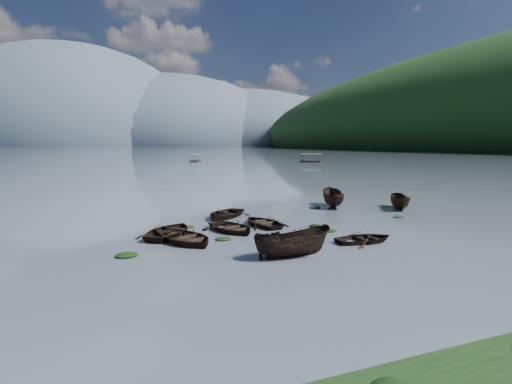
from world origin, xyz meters
name	(u,v)px	position (x,y,z in m)	size (l,w,h in m)	color
ground_plane	(333,250)	(0.00, 0.00, 0.00)	(2400.00, 2400.00, 0.00)	slate
haze_mtn_b	(73,147)	(-60.00, 900.00, 0.00)	(520.00, 520.00, 340.00)	#475666
haze_mtn_c	(170,146)	(140.00, 900.00, 0.00)	(520.00, 520.00, 260.00)	#475666
haze_mtn_d	(244,146)	(320.00, 900.00, 0.00)	(520.00, 520.00, 220.00)	#475666
rowboat_0	(185,243)	(-7.50, 4.85, 0.00)	(3.45, 4.82, 1.00)	black
rowboat_1	(170,236)	(-8.08, 7.12, 0.00)	(3.39, 4.74, 0.98)	black
rowboat_2	(293,256)	(-2.72, -0.29, 0.00)	(1.73, 4.59, 1.77)	black
rowboat_3	(263,225)	(-1.08, 7.94, 0.00)	(3.00, 4.20, 0.87)	black
rowboat_4	(365,242)	(2.88, 0.92, 0.00)	(2.74, 3.83, 0.79)	black
rowboat_5	(400,209)	(13.73, 10.16, 0.00)	(1.60, 4.27, 1.65)	black
rowboat_6	(231,231)	(-3.88, 6.82, 0.00)	(3.14, 4.40, 0.91)	black
rowboat_7	(225,217)	(-2.74, 12.13, 0.00)	(3.32, 4.64, 0.96)	black
rowboat_8	(332,207)	(8.57, 13.59, 0.00)	(1.86, 4.94, 1.91)	black
weed_clump_0	(127,256)	(-11.07, 2.98, 0.00)	(1.24, 1.02, 0.27)	black
weed_clump_1	(223,240)	(-5.13, 4.67, 0.00)	(1.07, 0.86, 0.24)	black
weed_clump_2	(330,231)	(2.45, 4.27, 0.00)	(1.05, 0.84, 0.23)	black
weed_clump_3	(315,226)	(2.39, 6.13, 0.00)	(0.99, 0.83, 0.22)	black
weed_clump_4	(399,218)	(10.60, 6.70, 0.00)	(1.00, 0.80, 0.21)	black
weed_clump_5	(187,228)	(-6.49, 9.07, 0.00)	(1.02, 0.82, 0.22)	black
weed_clump_6	(242,232)	(-3.25, 6.35, 0.00)	(0.88, 0.74, 0.18)	black
weed_clump_7	(315,208)	(6.61, 13.52, 0.00)	(1.08, 0.86, 0.24)	black
pontoon_centre	(196,161)	(18.96, 116.90, 0.00)	(2.40, 5.76, 2.21)	black
pontoon_right	(311,162)	(52.97, 96.86, 0.00)	(2.85, 6.85, 2.63)	black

